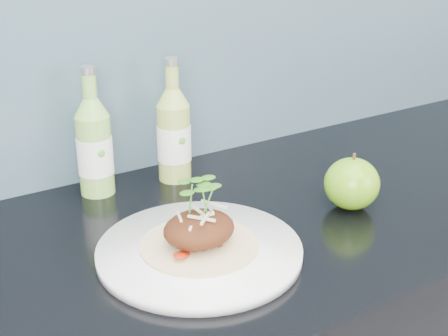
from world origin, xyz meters
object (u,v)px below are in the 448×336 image
(green_apple, at_px, (352,184))
(cider_bottle_right, at_px, (174,135))
(cider_bottle_left, at_px, (94,147))
(dinner_plate, at_px, (199,251))

(green_apple, bearing_deg, cider_bottle_right, 126.09)
(cider_bottle_right, bearing_deg, cider_bottle_left, -179.84)
(dinner_plate, relative_size, green_apple, 3.37)
(green_apple, bearing_deg, cider_bottle_left, 140.03)
(dinner_plate, height_order, cider_bottle_right, cider_bottle_right)
(green_apple, xyz_separation_m, cider_bottle_left, (-0.34, 0.28, 0.04))
(cider_bottle_left, bearing_deg, dinner_plate, -78.56)
(green_apple, xyz_separation_m, cider_bottle_right, (-0.19, 0.27, 0.04))
(green_apple, height_order, cider_bottle_right, cider_bottle_right)
(dinner_plate, xyz_separation_m, cider_bottle_right, (0.10, 0.27, 0.08))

